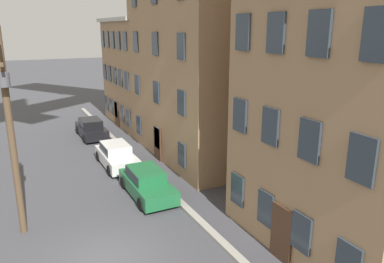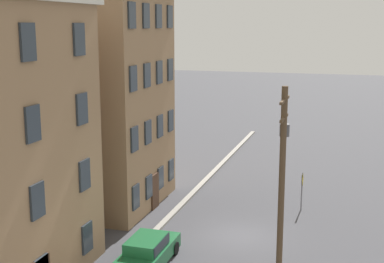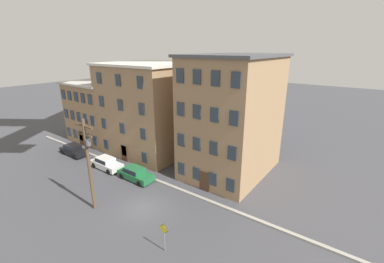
{
  "view_description": "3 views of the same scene",
  "coord_description": "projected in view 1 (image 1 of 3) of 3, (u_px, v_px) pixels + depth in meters",
  "views": [
    {
      "loc": [
        12.52,
        -2.64,
        8.55
      ],
      "look_at": [
        -1.55,
        4.42,
        4.16
      ],
      "focal_mm": 35.0,
      "sensor_mm": 36.0,
      "label": 1
    },
    {
      "loc": [
        -26.77,
        -5.57,
        11.25
      ],
      "look_at": [
        -0.13,
        2.62,
        5.65
      ],
      "focal_mm": 50.0,
      "sensor_mm": 36.0,
      "label": 2
    },
    {
      "loc": [
        15.82,
        -13.98,
        14.3
      ],
      "look_at": [
        1.76,
        5.32,
        6.49
      ],
      "focal_mm": 24.0,
      "sensor_mm": 36.0,
      "label": 3
    }
  ],
  "objects": [
    {
      "name": "ground_plane",
      "position": [
        107.0,
        261.0,
        14.21
      ],
      "size": [
        200.0,
        200.0,
        0.0
      ],
      "primitive_type": "plane",
      "color": "#424247"
    },
    {
      "name": "apartment_corner",
      "position": [
        174.0,
        70.0,
        34.83
      ],
      "size": [
        9.22,
        11.7,
        9.34
      ],
      "color": "#9E7A56",
      "rests_on": "ground_plane"
    },
    {
      "name": "apartment_midblock",
      "position": [
        230.0,
        62.0,
        25.82
      ],
      "size": [
        11.88,
        11.39,
        12.43
      ],
      "color": "#9E7A56",
      "rests_on": "ground_plane"
    },
    {
      "name": "car_black",
      "position": [
        91.0,
        128.0,
        30.17
      ],
      "size": [
        4.4,
        1.92,
        1.43
      ],
      "color": "black",
      "rests_on": "ground_plane"
    },
    {
      "name": "car_green",
      "position": [
        147.0,
        182.0,
        19.59
      ],
      "size": [
        4.4,
        1.92,
        1.43
      ],
      "color": "#1E6638",
      "rests_on": "ground_plane"
    },
    {
      "name": "kerb_strip",
      "position": [
        210.0,
        231.0,
        16.13
      ],
      "size": [
        56.0,
        0.36,
        0.16
      ],
      "primitive_type": "cube",
      "color": "#9E998E",
      "rests_on": "ground_plane"
    },
    {
      "name": "car_white",
      "position": [
        116.0,
        154.0,
        23.82
      ],
      "size": [
        4.4,
        1.92,
        1.43
      ],
      "color": "silver",
      "rests_on": "ground_plane"
    },
    {
      "name": "utility_pole",
      "position": [
        10.0,
        123.0,
        14.9
      ],
      "size": [
        2.4,
        0.44,
        8.64
      ],
      "color": "brown",
      "rests_on": "ground_plane"
    }
  ]
}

